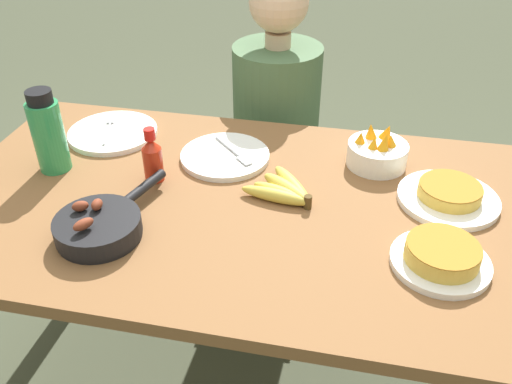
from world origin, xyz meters
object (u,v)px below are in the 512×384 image
(frittata_plate_center, at_px, (449,195))
(hot_sauce_bottle, at_px, (152,158))
(person_figure, at_px, (275,156))
(frittata_plate_side, at_px, (441,257))
(fruit_bowl_mango, at_px, (377,152))
(empty_plate_near_front, at_px, (113,133))
(skillet, at_px, (100,226))
(empty_plate_far_left, at_px, (225,156))
(banana_bunch, at_px, (285,190))
(water_bottle, at_px, (48,133))

(frittata_plate_center, distance_m, hot_sauce_bottle, 0.76)
(hot_sauce_bottle, distance_m, person_figure, 0.72)
(frittata_plate_side, distance_m, fruit_bowl_mango, 0.42)
(frittata_plate_center, height_order, empty_plate_near_front, frittata_plate_center)
(skillet, distance_m, person_figure, 0.93)
(frittata_plate_side, height_order, empty_plate_far_left, frittata_plate_side)
(frittata_plate_side, distance_m, hot_sauce_bottle, 0.75)
(banana_bunch, relative_size, skillet, 0.58)
(frittata_plate_center, distance_m, water_bottle, 1.05)
(frittata_plate_center, distance_m, person_figure, 0.81)
(water_bottle, bearing_deg, banana_bunch, -0.50)
(empty_plate_far_left, bearing_deg, person_figure, 81.62)
(water_bottle, distance_m, hot_sauce_bottle, 0.29)
(hot_sauce_bottle, bearing_deg, empty_plate_near_front, 135.72)
(frittata_plate_side, bearing_deg, water_bottle, 169.17)
(empty_plate_near_front, distance_m, person_figure, 0.64)
(water_bottle, distance_m, person_figure, 0.87)
(skillet, xyz_separation_m, fruit_bowl_mango, (0.61, 0.45, 0.01))
(person_figure, bearing_deg, frittata_plate_side, -58.04)
(frittata_plate_center, bearing_deg, empty_plate_far_left, 171.64)
(empty_plate_near_front, height_order, person_figure, person_figure)
(fruit_bowl_mango, bearing_deg, frittata_plate_center, -38.34)
(frittata_plate_center, relative_size, empty_plate_near_front, 0.94)
(empty_plate_near_front, bearing_deg, water_bottle, -109.66)
(banana_bunch, xyz_separation_m, fruit_bowl_mango, (0.22, 0.20, 0.02))
(empty_plate_near_front, xyz_separation_m, water_bottle, (-0.07, -0.21, 0.10))
(empty_plate_far_left, relative_size, person_figure, 0.22)
(empty_plate_near_front, bearing_deg, fruit_bowl_mango, -0.73)
(skillet, relative_size, empty_plate_far_left, 1.34)
(frittata_plate_side, bearing_deg, frittata_plate_center, 81.71)
(skillet, xyz_separation_m, person_figure, (0.26, 0.85, -0.28))
(person_figure, bearing_deg, hot_sauce_bottle, -110.55)
(banana_bunch, distance_m, empty_plate_far_left, 0.25)
(banana_bunch, distance_m, frittata_plate_side, 0.41)
(frittata_plate_side, height_order, water_bottle, water_bottle)
(banana_bunch, bearing_deg, skillet, -148.25)
(frittata_plate_side, distance_m, empty_plate_near_front, 1.02)
(frittata_plate_side, xyz_separation_m, person_figure, (-0.50, 0.80, -0.28))
(empty_plate_far_left, xyz_separation_m, person_figure, (0.07, 0.46, -0.26))
(skillet, xyz_separation_m, frittata_plate_center, (0.80, 0.30, -0.01))
(empty_plate_near_front, distance_m, water_bottle, 0.24)
(banana_bunch, distance_m, water_bottle, 0.65)
(skillet, height_order, empty_plate_far_left, skillet)
(frittata_plate_center, height_order, hot_sauce_bottle, hot_sauce_bottle)
(empty_plate_near_front, relative_size, fruit_bowl_mango, 1.63)
(banana_bunch, bearing_deg, frittata_plate_center, 8.48)
(skillet, xyz_separation_m, frittata_plate_side, (0.76, 0.05, -0.00))
(banana_bunch, xyz_separation_m, frittata_plate_center, (0.41, 0.06, 0.00))
(skillet, distance_m, empty_plate_far_left, 0.44)
(water_bottle, xyz_separation_m, person_figure, (0.51, 0.60, -0.36))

